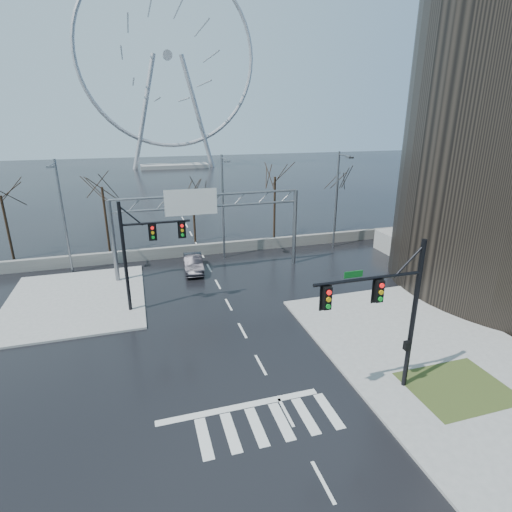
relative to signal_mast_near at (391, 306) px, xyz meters
name	(u,v)px	position (x,y,z in m)	size (l,w,h in m)	color
ground	(261,365)	(-5.14, 4.04, -4.87)	(260.00, 260.00, 0.00)	black
sidewalk_right_ext	(392,322)	(4.86, 6.04, -4.80)	(12.00, 10.00, 0.15)	gray
sidewalk_far	(76,300)	(-16.14, 16.04, -4.80)	(10.00, 12.00, 0.15)	gray
grass_strip	(457,387)	(3.86, -0.96, -4.72)	(5.00, 4.00, 0.02)	#33401A
barrier_wall	(202,249)	(-5.14, 24.04, -4.32)	(52.00, 0.50, 1.10)	slate
signal_mast_near	(391,306)	(0.00, 0.00, 0.00)	(5.52, 0.41, 8.00)	black
signal_mast_far	(141,246)	(-11.01, 13.00, -0.04)	(4.72, 0.41, 8.00)	black
sign_gantry	(205,216)	(-5.52, 19.00, 0.31)	(16.36, 0.40, 7.60)	slate
streetlight_left	(62,209)	(-17.14, 22.20, 1.01)	(0.50, 2.55, 10.00)	slate
streetlight_mid	(223,200)	(-3.14, 22.20, 1.01)	(0.50, 2.55, 10.00)	slate
streetlight_right	(338,193)	(8.86, 22.20, 1.01)	(0.50, 2.55, 10.00)	slate
tree_far_left	(2,203)	(-23.14, 28.04, 0.70)	(3.50, 3.50, 7.00)	black
tree_left	(103,195)	(-14.14, 27.54, 1.10)	(3.75, 3.75, 7.50)	black
tree_center	(193,196)	(-5.14, 28.54, 0.30)	(3.25, 3.25, 6.50)	black
tree_right	(275,184)	(3.86, 27.54, 1.34)	(3.90, 3.90, 7.80)	black
tree_far_right	(337,187)	(11.86, 28.04, 0.54)	(3.40, 3.40, 6.80)	black
ferris_wheel	(168,63)	(-0.14, 99.04, 21.26)	(45.00, 6.00, 50.91)	gray
car	(193,263)	(-6.63, 19.69, -4.12)	(1.60, 4.58, 1.51)	black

